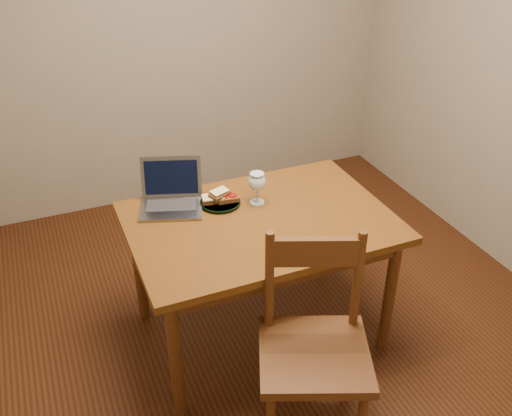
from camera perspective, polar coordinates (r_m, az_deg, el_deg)
name	(u,v)px	position (r m, az deg, el deg)	size (l,w,h in m)	color
floor	(269,313)	(3.41, 1.30, -10.47)	(3.20, 3.20, 0.02)	black
back_wall	(177,24)	(4.18, -7.89, 17.72)	(3.20, 0.02, 2.60)	gray
table	(260,233)	(2.89, 0.40, -2.55)	(1.30, 0.90, 0.74)	#4E260D
chair	(314,340)	(2.48, 5.87, -12.97)	(0.60, 0.59, 0.50)	#381F0B
plate	(220,203)	(2.96, -3.60, 0.54)	(0.21, 0.21, 0.02)	black
sandwich_cheese	(213,199)	(2.95, -4.34, 0.95)	(0.11, 0.07, 0.04)	#381E0C
sandwich_tomato	(228,198)	(2.95, -2.81, 1.05)	(0.11, 0.07, 0.03)	#381E0C
sandwich_top	(220,194)	(2.94, -3.67, 1.43)	(0.11, 0.06, 0.03)	#381E0C
milk_glass	(257,188)	(2.93, 0.10, 2.01)	(0.09, 0.09, 0.18)	white
laptop	(171,194)	(2.97, -8.47, 1.42)	(0.39, 0.37, 0.23)	slate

